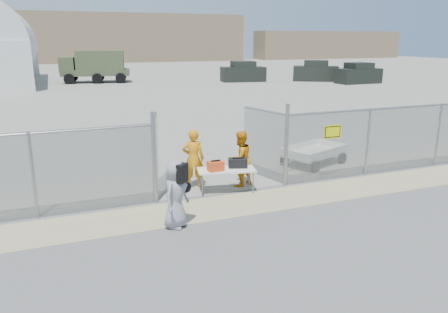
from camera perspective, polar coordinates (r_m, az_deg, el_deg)
name	(u,v)px	position (r m, az deg, el deg)	size (l,w,h in m)	color
ground	(253,219)	(11.01, 3.80, -8.09)	(160.00, 160.00, 0.00)	#5A5A5A
tarmac_inside	(95,79)	(51.52, -16.52, 9.69)	(160.00, 80.00, 0.01)	gray
dirt_strip	(237,205)	(11.85, 1.76, -6.29)	(44.00, 1.60, 0.01)	tan
distant_hills	(103,38)	(87.65, -15.58, 14.70)	(140.00, 6.00, 9.00)	#7F684F
chain_link_fence	(224,156)	(12.39, 0.00, 0.00)	(40.00, 0.20, 2.20)	gray
folding_table	(226,181)	(12.69, 0.31, -3.17)	(1.65, 0.69, 0.70)	white
orange_bag	(216,166)	(12.38, -1.11, -1.26)	(0.44, 0.29, 0.28)	#E8481A
black_duffel	(238,163)	(12.72, 1.81, -0.84)	(0.55, 0.32, 0.26)	black
security_worker_left	(193,159)	(12.95, -4.03, -0.30)	(0.65, 0.43, 1.79)	orange
security_worker_right	(240,159)	(13.11, 2.11, -0.30)	(0.83, 0.64, 1.70)	orange
visitor	(176,194)	(10.30, -6.34, -4.93)	(0.80, 0.52, 1.63)	gray
utility_trailer	(314,155)	(15.81, 11.65, 0.25)	(2.96, 1.53, 0.72)	white
military_truck	(95,67)	(47.00, -16.44, 11.18)	(6.69, 2.47, 3.19)	#404C2F
parked_vehicle_near	(243,72)	(46.33, 2.50, 11.00)	(4.50, 2.04, 2.04)	black
parked_vehicle_mid	(316,71)	(47.90, 11.87, 10.88)	(4.65, 2.10, 2.10)	black
parked_vehicle_far	(359,73)	(46.29, 17.16, 10.34)	(4.44, 2.01, 2.01)	black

